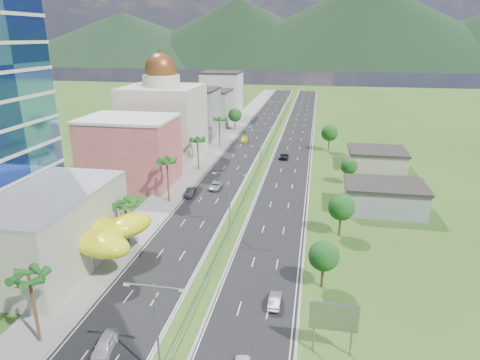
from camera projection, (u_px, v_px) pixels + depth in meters
The scene contains 38 objects.
ground at pixel (217, 259), 66.46m from camera, with size 500.00×500.00×0.00m, color #2D5119.
road_left at pixel (254, 134), 151.64m from camera, with size 11.00×260.00×0.04m, color black.
road_right at pixel (297, 135), 149.10m from camera, with size 11.00×260.00×0.04m, color black.
sidewalk_left at pixel (228, 133), 153.23m from camera, with size 7.00×260.00×0.12m, color gray.
median_guardrail at pixel (270, 145), 133.39m from camera, with size 0.10×216.06×0.76m.
streetlight_median_a at pixel (157, 323), 40.99m from camera, with size 6.04×0.25×11.00m.
streetlight_median_b at pixel (230, 196), 73.63m from camera, with size 6.04×0.25×11.00m.
streetlight_median_c at pixel (261, 142), 110.92m from camera, with size 6.04×0.25×11.00m.
streetlight_median_d at pixel (277, 113), 152.88m from camera, with size 6.04×0.25×11.00m.
streetlight_median_e at pixel (287, 97), 194.84m from camera, with size 6.04×0.25×11.00m.
mall_podium at pixel (1, 227), 64.51m from camera, with size 30.00×24.00×11.00m, color #A59F87.
lime_canopy at pixel (82, 231), 64.51m from camera, with size 18.00×15.00×7.40m.
pink_shophouse at pixel (130, 152), 98.63m from camera, with size 20.00×15.00×15.00m, color #BC4D52.
domed_building at pixel (164, 118), 118.84m from camera, with size 20.00×20.00×28.70m.
midrise_grey at pixel (193, 114), 143.05m from camera, with size 16.00×15.00×16.00m, color gray.
midrise_beige at pixel (209, 109), 164.05m from camera, with size 16.00×15.00×13.00m, color #A59F87.
midrise_white at pixel (222, 94), 184.69m from camera, with size 16.00×15.00×18.00m, color silver.
billboard at pixel (334, 318), 45.39m from camera, with size 5.20×0.35×6.20m.
shed_near at pixel (384, 198), 84.24m from camera, with size 15.00×10.00×5.00m, color gray.
shed_far at pixel (376, 159), 111.98m from camera, with size 14.00×12.00×4.40m, color #A59F87.
palm_tree_a at pixel (29, 279), 46.00m from camera, with size 3.60×3.60×9.10m.
palm_tree_b at pixel (125, 205), 68.68m from camera, with size 3.60×3.60×8.10m.
palm_tree_c at pixel (167, 162), 86.87m from camera, with size 3.60×3.60×9.60m.
palm_tree_d at pixel (198, 141), 108.62m from camera, with size 3.60×3.60×8.60m.
palm_tree_e at pixel (219, 120), 131.69m from camera, with size 3.60×3.60×9.40m.
leafy_tree_lfar at pixel (235, 115), 155.87m from camera, with size 4.90×4.90×8.05m.
leafy_tree_ra at pixel (324, 256), 57.57m from camera, with size 4.20×4.20×6.90m.
leafy_tree_rb at pixel (341, 207), 72.79m from camera, with size 4.55×4.55×7.47m.
leafy_tree_rc at pixel (349, 166), 98.64m from camera, with size 3.85×3.85×6.33m.
leafy_tree_rd at pixel (330, 133), 126.91m from camera, with size 4.90×4.90×8.05m.
mountain_ridge at pixel (362, 67), 475.93m from camera, with size 860.00×140.00×90.00m, color black, non-canonical shape.
car_white_near_left at pixel (105, 345), 46.75m from camera, with size 1.89×4.70×1.60m, color silver.
car_dark_left at pixel (190, 192), 92.30m from camera, with size 1.68×4.82×1.59m, color black.
car_silver_mid_left at pixel (216, 186), 96.61m from camera, with size 2.32×5.03×1.40m, color #A3A6AB.
car_yellow_far_left at pixel (245, 140), 139.42m from camera, with size 2.14×5.26×1.53m, color gold.
car_silver_right at pixel (275, 300), 54.79m from camera, with size 1.47×4.22×1.39m, color #9DA0A4.
car_dark_far_right at pixel (284, 156), 120.64m from camera, with size 2.37×5.14×1.43m, color black.
motorcycle at pixel (141, 253), 67.15m from camera, with size 0.52×1.73×1.11m, color black.
Camera 1 is at (14.01, -57.47, 32.88)m, focal length 32.00 mm.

